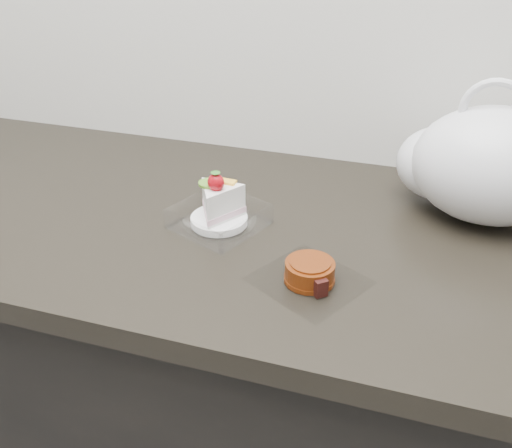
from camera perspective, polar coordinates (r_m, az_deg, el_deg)
counter at (r=1.29m, az=-2.39°, el=-16.93°), size 2.04×0.64×0.90m
cake_tray at (r=0.98m, az=-3.74°, el=1.30°), size 0.17×0.17×0.11m
mooncake_wrap at (r=0.85m, az=5.41°, el=-4.98°), size 0.20×0.19×0.04m
plastic_bag at (r=1.05m, az=21.72°, el=5.55°), size 0.33×0.26×0.25m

